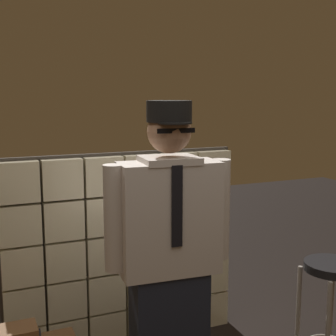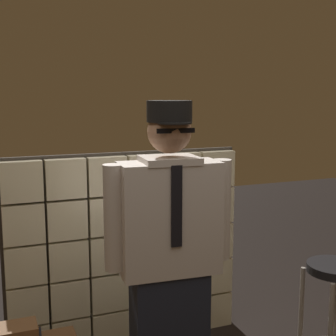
# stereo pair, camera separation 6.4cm
# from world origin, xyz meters

# --- Properties ---
(glass_block_wall) EXTENTS (1.68, 0.10, 1.40)m
(glass_block_wall) POSITION_xyz_m (0.00, 1.24, 0.68)
(glass_block_wall) COLOR beige
(glass_block_wall) RESTS_ON ground
(standing_person) EXTENTS (0.70, 0.31, 1.75)m
(standing_person) POSITION_xyz_m (-0.02, 0.40, 0.91)
(standing_person) COLOR #1E2333
(standing_person) RESTS_ON ground
(bar_stool) EXTENTS (0.34, 0.34, 0.77)m
(bar_stool) POSITION_xyz_m (1.02, 0.30, 0.58)
(bar_stool) COLOR black
(bar_stool) RESTS_ON ground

